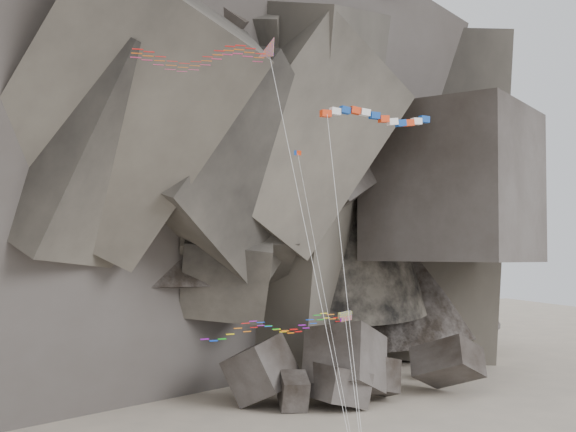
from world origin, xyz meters
name	(u,v)px	position (x,y,z in m)	size (l,w,h in m)	color
headland	(124,94)	(0.00, 70.00, 42.00)	(110.00, 70.00, 84.00)	#5A544A
boulder_field	(167,395)	(-2.87, 33.87, 2.68)	(80.36, 16.80, 10.66)	#47423F
delta_kite	(196,56)	(-9.40, 2.98, 32.14)	(11.35, 12.28, 32.20)	red
banner_kite	(377,119)	(2.72, -0.33, 28.24)	(9.80, 8.94, 27.26)	red
parafoil_kite	(272,326)	(-3.54, 3.71, 13.74)	(12.09, 12.81, 12.81)	#D3E30C
pennant_kite	(314,242)	(-1.90, 0.33, 19.73)	(1.34, 12.32, 24.50)	red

